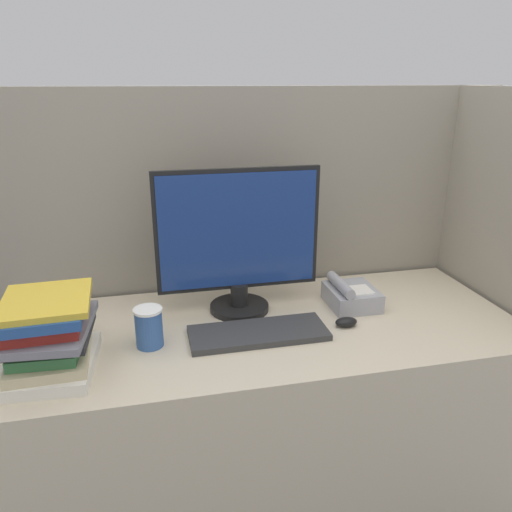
# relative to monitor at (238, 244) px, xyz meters

# --- Properties ---
(cubicle_panel_rear) EXTENTS (2.04, 0.04, 1.51)m
(cubicle_panel_rear) POSITION_rel_monitor_xyz_m (0.08, 0.25, -0.26)
(cubicle_panel_rear) COLOR gray
(cubicle_panel_rear) RESTS_ON ground_plane
(cubicle_panel_right) EXTENTS (0.04, 0.75, 1.51)m
(cubicle_panel_right) POSITION_rel_monitor_xyz_m (0.94, -0.10, -0.26)
(cubicle_panel_right) COLOR gray
(cubicle_panel_right) RESTS_ON ground_plane
(desk) EXTENTS (1.64, 0.69, 0.77)m
(desk) POSITION_rel_monitor_xyz_m (0.08, -0.13, -0.63)
(desk) COLOR beige
(desk) RESTS_ON ground_plane
(monitor) EXTENTS (0.55, 0.20, 0.49)m
(monitor) POSITION_rel_monitor_xyz_m (0.00, 0.00, 0.00)
(monitor) COLOR black
(monitor) RESTS_ON desk
(keyboard) EXTENTS (0.43, 0.17, 0.02)m
(keyboard) POSITION_rel_monitor_xyz_m (0.02, -0.20, -0.23)
(keyboard) COLOR #333333
(keyboard) RESTS_ON desk
(mouse) EXTENTS (0.07, 0.04, 0.03)m
(mouse) POSITION_rel_monitor_xyz_m (0.31, -0.20, -0.23)
(mouse) COLOR black
(mouse) RESTS_ON desk
(coffee_cup) EXTENTS (0.09, 0.09, 0.12)m
(coffee_cup) POSITION_rel_monitor_xyz_m (-0.31, -0.19, -0.18)
(coffee_cup) COLOR #335999
(coffee_cup) RESTS_ON desk
(book_stack) EXTENTS (0.26, 0.31, 0.22)m
(book_stack) POSITION_rel_monitor_xyz_m (-0.58, -0.26, -0.14)
(book_stack) COLOR silver
(book_stack) RESTS_ON desk
(desk_telephone) EXTENTS (0.16, 0.18, 0.10)m
(desk_telephone) POSITION_rel_monitor_xyz_m (0.39, -0.06, -0.20)
(desk_telephone) COLOR #99999E
(desk_telephone) RESTS_ON desk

